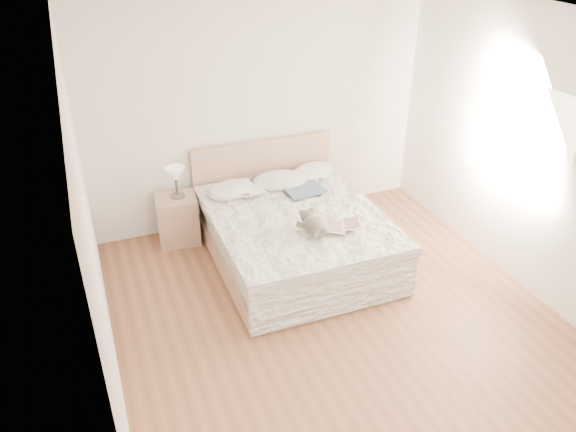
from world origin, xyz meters
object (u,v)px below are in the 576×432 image
object	(u,v)px
table_lamp	(176,176)
photo_book	(249,192)
teddy_bear	(313,230)
childrens_book	(343,226)
bed	(293,233)
nightstand	(178,219)

from	to	relation	value
table_lamp	photo_book	size ratio (longest dim) A/B	1.05
table_lamp	teddy_bear	xyz separation A→B (m)	(1.05, -1.36, -0.16)
photo_book	childrens_book	bearing A→B (deg)	-56.57
childrens_book	teddy_bear	size ratio (longest dim) A/B	1.16
table_lamp	childrens_book	xyz separation A→B (m)	(1.38, -1.35, -0.18)
photo_book	bed	bearing A→B (deg)	-55.41
bed	photo_book	size ratio (longest dim) A/B	6.36
bed	photo_book	bearing A→B (deg)	122.75
bed	nightstand	distance (m)	1.36
bed	childrens_book	bearing A→B (deg)	-59.52
table_lamp	bed	bearing A→B (deg)	-37.49
photo_book	childrens_book	distance (m)	1.23
nightstand	photo_book	bearing A→B (deg)	-20.97
photo_book	teddy_bear	world-z (taller)	teddy_bear
bed	nightstand	world-z (taller)	bed
photo_book	teddy_bear	distance (m)	1.09
bed	table_lamp	size ratio (longest dim) A/B	6.05
nightstand	table_lamp	xyz separation A→B (m)	(0.03, 0.01, 0.53)
bed	teddy_bear	world-z (taller)	bed
table_lamp	teddy_bear	bearing A→B (deg)	-52.24
bed	nightstand	bearing A→B (deg)	143.81
table_lamp	nightstand	bearing A→B (deg)	-155.93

